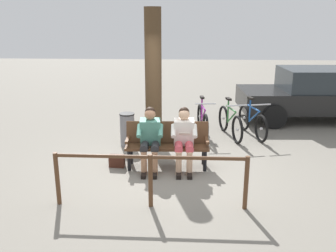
{
  "coord_description": "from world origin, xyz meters",
  "views": [
    {
      "loc": [
        -0.37,
        6.49,
        2.78
      ],
      "look_at": [
        0.02,
        -0.44,
        0.75
      ],
      "focal_mm": 39.14,
      "sensor_mm": 36.0,
      "label": 1
    }
  ],
  "objects_px": {
    "person_companion": "(150,136)",
    "bicycle_silver": "(230,123)",
    "handbag": "(117,161)",
    "person_reading": "(184,136)",
    "bicycle_blue": "(252,122)",
    "tree_trunk": "(153,78)",
    "litter_bin": "(127,130)",
    "bicycle_purple": "(203,121)",
    "parked_car": "(318,93)",
    "bench": "(167,141)"
  },
  "relations": [
    {
      "from": "tree_trunk",
      "to": "parked_car",
      "type": "xyz_separation_m",
      "value": [
        -4.45,
        -2.28,
        -0.75
      ]
    },
    {
      "from": "bicycle_silver",
      "to": "bicycle_purple",
      "type": "height_order",
      "value": "same"
    },
    {
      "from": "bicycle_blue",
      "to": "bicycle_silver",
      "type": "relative_size",
      "value": 1.0
    },
    {
      "from": "litter_bin",
      "to": "bicycle_silver",
      "type": "height_order",
      "value": "bicycle_silver"
    },
    {
      "from": "bicycle_blue",
      "to": "parked_car",
      "type": "xyz_separation_m",
      "value": [
        -2.08,
        -1.63,
        0.41
      ]
    },
    {
      "from": "bench",
      "to": "person_reading",
      "type": "xyz_separation_m",
      "value": [
        -0.33,
        0.15,
        0.16
      ]
    },
    {
      "from": "handbag",
      "to": "bicycle_blue",
      "type": "xyz_separation_m",
      "value": [
        -2.95,
        -2.16,
        0.24
      ]
    },
    {
      "from": "person_reading",
      "to": "handbag",
      "type": "xyz_separation_m",
      "value": [
        1.3,
        -0.03,
        -0.54
      ]
    },
    {
      "from": "bicycle_blue",
      "to": "parked_car",
      "type": "bearing_deg",
      "value": 113.81
    },
    {
      "from": "person_reading",
      "to": "bicycle_silver",
      "type": "height_order",
      "value": "person_reading"
    },
    {
      "from": "person_reading",
      "to": "parked_car",
      "type": "xyz_separation_m",
      "value": [
        -3.73,
        -3.83,
        0.11
      ]
    },
    {
      "from": "bicycle_blue",
      "to": "tree_trunk",
      "type": "bearing_deg",
      "value": -89.1
    },
    {
      "from": "bench",
      "to": "bicycle_blue",
      "type": "height_order",
      "value": "bicycle_blue"
    },
    {
      "from": "person_reading",
      "to": "litter_bin",
      "type": "xyz_separation_m",
      "value": [
        1.29,
        -1.27,
        -0.28
      ]
    },
    {
      "from": "person_companion",
      "to": "bicycle_blue",
      "type": "bearing_deg",
      "value": -138.11
    },
    {
      "from": "person_companion",
      "to": "handbag",
      "type": "relative_size",
      "value": 4.0
    },
    {
      "from": "bicycle_blue",
      "to": "bicycle_silver",
      "type": "xyz_separation_m",
      "value": [
        0.55,
        0.11,
        0.0
      ]
    },
    {
      "from": "tree_trunk",
      "to": "bicycle_blue",
      "type": "xyz_separation_m",
      "value": [
        -2.37,
        -0.65,
        -1.16
      ]
    },
    {
      "from": "parked_car",
      "to": "tree_trunk",
      "type": "bearing_deg",
      "value": 24.59
    },
    {
      "from": "parked_car",
      "to": "bench",
      "type": "bearing_deg",
      "value": 39.67
    },
    {
      "from": "bench",
      "to": "person_companion",
      "type": "distance_m",
      "value": 0.39
    },
    {
      "from": "handbag",
      "to": "litter_bin",
      "type": "bearing_deg",
      "value": -90.46
    },
    {
      "from": "person_reading",
      "to": "bicycle_purple",
      "type": "relative_size",
      "value": 0.72
    },
    {
      "from": "bicycle_silver",
      "to": "person_companion",
      "type": "bearing_deg",
      "value": -52.63
    },
    {
      "from": "bicycle_purple",
      "to": "tree_trunk",
      "type": "bearing_deg",
      "value": -65.44
    },
    {
      "from": "bench",
      "to": "litter_bin",
      "type": "bearing_deg",
      "value": -51.44
    },
    {
      "from": "tree_trunk",
      "to": "bicycle_blue",
      "type": "bearing_deg",
      "value": -164.77
    },
    {
      "from": "bicycle_purple",
      "to": "parked_car",
      "type": "height_order",
      "value": "parked_car"
    },
    {
      "from": "handbag",
      "to": "person_reading",
      "type": "bearing_deg",
      "value": 178.51
    },
    {
      "from": "tree_trunk",
      "to": "bicycle_purple",
      "type": "xyz_separation_m",
      "value": [
        -1.15,
        -0.68,
        -1.16
      ]
    },
    {
      "from": "bench",
      "to": "handbag",
      "type": "bearing_deg",
      "value": 4.71
    },
    {
      "from": "litter_bin",
      "to": "parked_car",
      "type": "distance_m",
      "value": 5.65
    },
    {
      "from": "tree_trunk",
      "to": "litter_bin",
      "type": "bearing_deg",
      "value": 25.66
    },
    {
      "from": "handbag",
      "to": "litter_bin",
      "type": "xyz_separation_m",
      "value": [
        -0.01,
        -1.24,
        0.26
      ]
    },
    {
      "from": "parked_car",
      "to": "bicycle_silver",
      "type": "bearing_deg",
      "value": 31.04
    },
    {
      "from": "person_companion",
      "to": "tree_trunk",
      "type": "bearing_deg",
      "value": -89.38
    },
    {
      "from": "parked_car",
      "to": "handbag",
      "type": "bearing_deg",
      "value": 34.49
    },
    {
      "from": "litter_bin",
      "to": "bicycle_purple",
      "type": "height_order",
      "value": "bicycle_purple"
    },
    {
      "from": "handbag",
      "to": "bicycle_blue",
      "type": "distance_m",
      "value": 3.67
    },
    {
      "from": "bicycle_silver",
      "to": "parked_car",
      "type": "xyz_separation_m",
      "value": [
        -2.63,
        -1.75,
        0.41
      ]
    },
    {
      "from": "person_companion",
      "to": "bicycle_blue",
      "type": "xyz_separation_m",
      "value": [
        -2.29,
        -2.22,
        -0.3
      ]
    },
    {
      "from": "bicycle_blue",
      "to": "bicycle_silver",
      "type": "height_order",
      "value": "same"
    },
    {
      "from": "person_companion",
      "to": "bicycle_purple",
      "type": "relative_size",
      "value": 0.72
    },
    {
      "from": "handbag",
      "to": "tree_trunk",
      "type": "distance_m",
      "value": 2.15
    },
    {
      "from": "handbag",
      "to": "bicycle_silver",
      "type": "height_order",
      "value": "bicycle_silver"
    },
    {
      "from": "person_companion",
      "to": "bicycle_silver",
      "type": "distance_m",
      "value": 2.75
    },
    {
      "from": "handbag",
      "to": "bicycle_purple",
      "type": "distance_m",
      "value": 2.81
    },
    {
      "from": "person_companion",
      "to": "bicycle_silver",
      "type": "relative_size",
      "value": 0.73
    },
    {
      "from": "bicycle_silver",
      "to": "litter_bin",
      "type": "bearing_deg",
      "value": -84.45
    },
    {
      "from": "bench",
      "to": "bicycle_purple",
      "type": "bearing_deg",
      "value": -112.29
    }
  ]
}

